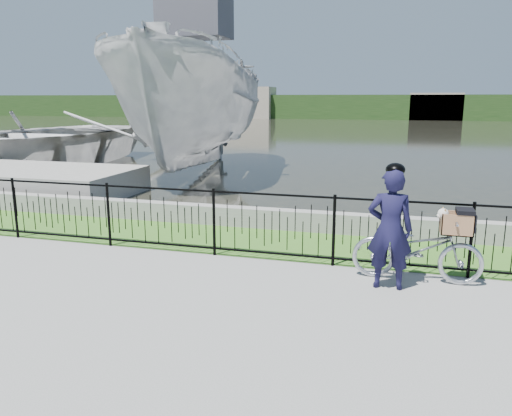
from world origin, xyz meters
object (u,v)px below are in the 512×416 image
(bicycle_rig, at_px, (418,248))
(boat_far, at_px, (43,138))
(cyclist, at_px, (390,228))
(boat_near, at_px, (197,108))

(bicycle_rig, bearing_deg, boat_far, 145.88)
(cyclist, bearing_deg, boat_far, 143.94)
(bicycle_rig, height_order, cyclist, cyclist)
(bicycle_rig, distance_m, boat_far, 16.57)
(cyclist, bearing_deg, bicycle_rig, 44.71)
(boat_near, bearing_deg, cyclist, -54.55)
(bicycle_rig, relative_size, boat_near, 0.15)
(cyclist, distance_m, boat_far, 16.46)
(boat_near, xyz_separation_m, boat_far, (-6.63, 0.31, -1.19))
(boat_near, relative_size, boat_far, 1.13)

